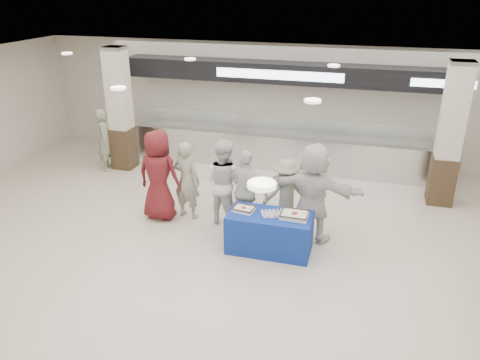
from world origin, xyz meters
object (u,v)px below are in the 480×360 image
(chef_short, at_px, (246,192))
(soldier_b, at_px, (286,194))
(display_table, at_px, (269,232))
(soldier_a, at_px, (187,180))
(sheet_cake_right, at_px, (294,215))
(civilian_maroon, at_px, (159,175))
(civilian_white, at_px, (313,193))
(chef_tall, at_px, (224,182))
(soldier_bg, at_px, (105,140))
(sheet_cake_left, at_px, (244,209))
(cupcake_tray, at_px, (273,214))

(chef_short, xyz_separation_m, soldier_b, (0.75, 0.31, -0.10))
(display_table, relative_size, soldier_a, 0.91)
(display_table, relative_size, sheet_cake_right, 3.13)
(civilian_maroon, xyz_separation_m, civilian_white, (3.21, -0.03, 0.02))
(chef_tall, xyz_separation_m, soldier_bg, (-3.93, 2.00, -0.08))
(chef_tall, xyz_separation_m, civilian_white, (1.84, -0.20, 0.08))
(chef_tall, distance_m, soldier_bg, 4.41)
(display_table, distance_m, civilian_white, 1.12)
(soldier_bg, bearing_deg, soldier_a, -144.77)
(sheet_cake_left, height_order, cupcake_tray, sheet_cake_left)
(soldier_a, bearing_deg, chef_short, -177.48)
(sheet_cake_right, relative_size, chef_short, 0.29)
(sheet_cake_left, bearing_deg, chef_tall, 128.46)
(civilian_maroon, relative_size, soldier_b, 1.30)
(chef_short, bearing_deg, soldier_a, 7.67)
(soldier_a, xyz_separation_m, civilian_white, (2.67, -0.23, 0.14))
(cupcake_tray, relative_size, chef_tall, 0.24)
(soldier_b, height_order, civilian_white, civilian_white)
(cupcake_tray, xyz_separation_m, chef_tall, (-1.20, 0.84, 0.13))
(chef_tall, bearing_deg, soldier_b, -157.66)
(sheet_cake_left, relative_size, soldier_bg, 0.25)
(chef_tall, distance_m, chef_short, 0.56)
(civilian_maroon, distance_m, soldier_a, 0.59)
(sheet_cake_right, xyz_separation_m, soldier_b, (-0.33, 0.95, -0.05))
(sheet_cake_left, distance_m, chef_tall, 1.06)
(sheet_cake_right, relative_size, soldier_bg, 0.30)
(display_table, bearing_deg, civilian_maroon, 164.71)
(sheet_cake_right, xyz_separation_m, civilian_maroon, (-2.97, 0.65, 0.17))
(sheet_cake_right, relative_size, civilian_maroon, 0.25)
(chef_tall, relative_size, civilian_white, 0.92)
(cupcake_tray, xyz_separation_m, civilian_white, (0.64, 0.64, 0.21))
(display_table, bearing_deg, chef_short, 133.88)
(sheet_cake_left, distance_m, soldier_b, 1.13)
(civilian_maroon, height_order, soldier_a, civilian_maroon)
(soldier_b, bearing_deg, chef_short, 0.34)
(soldier_a, distance_m, chef_tall, 0.83)
(sheet_cake_right, xyz_separation_m, chef_tall, (-1.61, 0.82, 0.11))
(display_table, bearing_deg, civilian_white, 42.54)
(soldier_b, distance_m, civilian_white, 0.70)
(sheet_cake_left, bearing_deg, soldier_b, 56.72)
(soldier_a, bearing_deg, sheet_cake_right, 172.31)
(soldier_a, relative_size, soldier_b, 1.13)
(chef_tall, distance_m, soldier_b, 1.29)
(sheet_cake_left, bearing_deg, soldier_a, 150.15)
(soldier_bg, bearing_deg, civilian_maroon, -152.53)
(soldier_b, xyz_separation_m, soldier_bg, (-5.21, 1.88, 0.08))
(sheet_cake_left, xyz_separation_m, chef_tall, (-0.65, 0.82, 0.12))
(civilian_white, bearing_deg, chef_short, 7.89)
(cupcake_tray, distance_m, soldier_bg, 5.87)
(sheet_cake_left, height_order, civilian_white, civilian_white)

